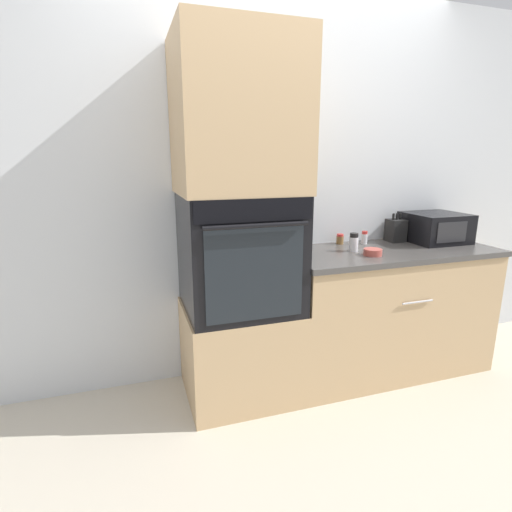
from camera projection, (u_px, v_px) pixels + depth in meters
name	position (u px, v px, depth m)	size (l,w,h in m)	color
ground_plane	(309.00, 408.00, 2.39)	(12.00, 12.00, 0.00)	beige
wall_back	(274.00, 190.00, 2.67)	(8.00, 0.05, 2.50)	silver
oven_cabinet_base	(240.00, 350.00, 2.50)	(0.68, 0.60, 0.58)	tan
wall_oven	(240.00, 252.00, 2.34)	(0.65, 0.64, 0.69)	black
oven_cabinet_upper	(238.00, 116.00, 2.16)	(0.68, 0.60, 0.83)	tan
counter_unit	(385.00, 309.00, 2.78)	(1.44, 0.63, 0.87)	tan
microwave	(435.00, 228.00, 2.88)	(0.39, 0.37, 0.21)	black
knife_block	(396.00, 230.00, 2.89)	(0.12, 0.12, 0.21)	black
bowl	(373.00, 252.00, 2.49)	(0.11, 0.11, 0.04)	#B24C42
condiment_jar_near	(364.00, 238.00, 2.81)	(0.04, 0.04, 0.09)	silver
condiment_jar_mid	(340.00, 239.00, 2.81)	(0.05, 0.05, 0.07)	brown
condiment_jar_far	(354.00, 242.00, 2.59)	(0.06, 0.06, 0.12)	silver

